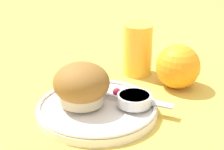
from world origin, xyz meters
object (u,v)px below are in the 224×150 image
orange_fruit (178,66)px  juice_glass (138,50)px  butter_knife (119,95)px  muffin (81,85)px

orange_fruit → juice_glass: size_ratio=0.80×
butter_knife → orange_fruit: orange_fruit is taller
orange_fruit → muffin: bearing=-102.4°
butter_knife → juice_glass: juice_glass is taller
orange_fruit → juice_glass: (-0.10, -0.01, 0.01)m
muffin → juice_glass: 0.20m
muffin → butter_knife: size_ratio=0.52×
muffin → butter_knife: (0.03, 0.06, -0.03)m
orange_fruit → juice_glass: bearing=-173.8°
muffin → orange_fruit: bearing=77.6°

